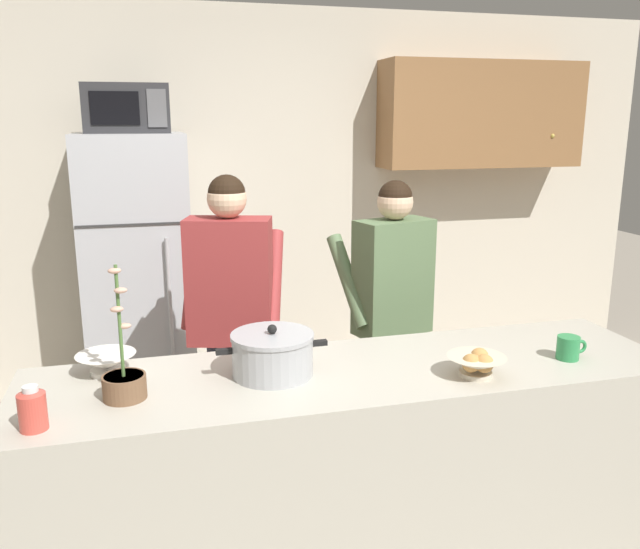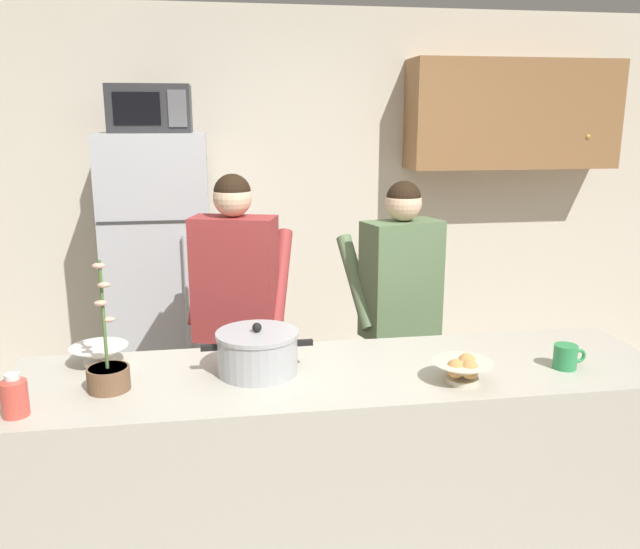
# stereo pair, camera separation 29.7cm
# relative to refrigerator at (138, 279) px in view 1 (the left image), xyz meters

# --- Properties ---
(back_wall_unit) EXTENTS (6.00, 0.48, 2.60)m
(back_wall_unit) POSITION_rel_refrigerator_xyz_m (1.09, 0.41, 0.51)
(back_wall_unit) COLOR beige
(back_wall_unit) RESTS_ON ground
(kitchen_island) EXTENTS (2.54, 0.68, 0.92)m
(kitchen_island) POSITION_rel_refrigerator_xyz_m (0.83, -1.85, -0.43)
(kitchen_island) COLOR #BCB7A8
(kitchen_island) RESTS_ON ground
(refrigerator) EXTENTS (0.64, 0.68, 1.78)m
(refrigerator) POSITION_rel_refrigerator_xyz_m (0.00, 0.00, 0.00)
(refrigerator) COLOR #B7BABF
(refrigerator) RESTS_ON ground
(microwave) EXTENTS (0.48, 0.37, 0.28)m
(microwave) POSITION_rel_refrigerator_xyz_m (0.00, -0.02, 1.03)
(microwave) COLOR #2D2D30
(microwave) RESTS_ON refrigerator
(person_near_pot) EXTENTS (0.57, 0.52, 1.61)m
(person_near_pot) POSITION_rel_refrigerator_xyz_m (0.45, -1.00, 0.11)
(person_near_pot) COLOR #33384C
(person_near_pot) RESTS_ON ground
(person_by_sink) EXTENTS (0.56, 0.51, 1.57)m
(person_by_sink) POSITION_rel_refrigerator_xyz_m (1.29, -1.02, 0.08)
(person_by_sink) COLOR #33384C
(person_by_sink) RESTS_ON ground
(cooking_pot) EXTENTS (0.43, 0.31, 0.20)m
(cooking_pot) POSITION_rel_refrigerator_xyz_m (0.51, -1.82, 0.11)
(cooking_pot) COLOR #ADAFB5
(cooking_pot) RESTS_ON kitchen_island
(coffee_mug) EXTENTS (0.13, 0.09, 0.10)m
(coffee_mug) POSITION_rel_refrigerator_xyz_m (1.69, -1.96, 0.08)
(coffee_mug) COLOR #2D8C4C
(coffee_mug) RESTS_ON kitchen_island
(bread_bowl) EXTENTS (0.22, 0.22, 0.10)m
(bread_bowl) POSITION_rel_refrigerator_xyz_m (1.24, -2.04, 0.08)
(bread_bowl) COLOR beige
(bread_bowl) RESTS_ON kitchen_island
(empty_bowl) EXTENTS (0.22, 0.22, 0.08)m
(empty_bowl) POSITION_rel_refrigerator_xyz_m (-0.10, -1.65, 0.08)
(empty_bowl) COLOR white
(empty_bowl) RESTS_ON kitchen_island
(bottle_near_edge) EXTENTS (0.09, 0.09, 0.15)m
(bottle_near_edge) POSITION_rel_refrigerator_xyz_m (-0.30, -2.06, 0.10)
(bottle_near_edge) COLOR #D84C3F
(bottle_near_edge) RESTS_ON kitchen_island
(potted_orchid) EXTENTS (0.15, 0.15, 0.48)m
(potted_orchid) POSITION_rel_refrigerator_xyz_m (-0.03, -1.90, 0.09)
(potted_orchid) COLOR brown
(potted_orchid) RESTS_ON kitchen_island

